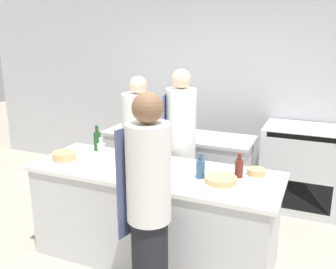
# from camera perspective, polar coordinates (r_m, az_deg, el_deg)

# --- Properties ---
(ground_plane) EXTENTS (16.00, 16.00, 0.00)m
(ground_plane) POSITION_cam_1_polar(r_m,az_deg,el_deg) (3.94, -2.11, -18.09)
(ground_plane) COLOR #A89E8E
(wall_back) EXTENTS (8.00, 0.06, 2.80)m
(wall_back) POSITION_cam_1_polar(r_m,az_deg,el_deg) (5.34, 7.60, 7.03)
(wall_back) COLOR silver
(wall_back) RESTS_ON ground_plane
(prep_counter) EXTENTS (2.37, 0.84, 0.93)m
(prep_counter) POSITION_cam_1_polar(r_m,az_deg,el_deg) (3.70, -2.18, -12.07)
(prep_counter) COLOR silver
(prep_counter) RESTS_ON ground_plane
(pass_counter) EXTENTS (1.89, 0.62, 0.93)m
(pass_counter) POSITION_cam_1_polar(r_m,az_deg,el_deg) (4.83, 1.45, -5.22)
(pass_counter) COLOR silver
(pass_counter) RESTS_ON ground_plane
(oven_range) EXTENTS (0.95, 0.69, 1.05)m
(oven_range) POSITION_cam_1_polar(r_m,az_deg,el_deg) (4.98, 19.64, -4.83)
(oven_range) COLOR silver
(oven_range) RESTS_ON ground_plane
(chef_at_prep_near) EXTENTS (0.38, 0.36, 1.78)m
(chef_at_prep_near) POSITION_cam_1_polar(r_m,az_deg,el_deg) (2.84, -2.95, -11.19)
(chef_at_prep_near) COLOR black
(chef_at_prep_near) RESTS_ON ground_plane
(chef_at_stove) EXTENTS (0.41, 0.39, 1.70)m
(chef_at_stove) POSITION_cam_1_polar(r_m,az_deg,el_deg) (4.35, -4.33, -2.35)
(chef_at_stove) COLOR black
(chef_at_stove) RESTS_ON ground_plane
(chef_at_pass_far) EXTENTS (0.37, 0.35, 1.80)m
(chef_at_pass_far) POSITION_cam_1_polar(r_m,az_deg,el_deg) (4.10, 1.90, -2.48)
(chef_at_pass_far) COLOR black
(chef_at_pass_far) RESTS_ON ground_plane
(bottle_olive_oil) EXTENTS (0.08, 0.08, 0.28)m
(bottle_olive_oil) POSITION_cam_1_polar(r_m,az_deg,el_deg) (4.09, -10.72, -0.92)
(bottle_olive_oil) COLOR #19471E
(bottle_olive_oil) RESTS_ON prep_counter
(bottle_vinegar) EXTENTS (0.08, 0.08, 0.22)m
(bottle_vinegar) POSITION_cam_1_polar(r_m,az_deg,el_deg) (3.84, -10.15, -2.39)
(bottle_vinegar) COLOR silver
(bottle_vinegar) RESTS_ON prep_counter
(bottle_wine) EXTENTS (0.08, 0.08, 0.23)m
(bottle_wine) POSITION_cam_1_polar(r_m,az_deg,el_deg) (3.64, -0.87, -3.08)
(bottle_wine) COLOR black
(bottle_wine) RESTS_ON prep_counter
(bottle_cooking_oil) EXTENTS (0.08, 0.08, 0.23)m
(bottle_cooking_oil) POSITION_cam_1_polar(r_m,az_deg,el_deg) (3.30, 4.97, -5.14)
(bottle_cooking_oil) COLOR #2D5175
(bottle_cooking_oil) RESTS_ON prep_counter
(bottle_sauce) EXTENTS (0.07, 0.07, 0.22)m
(bottle_sauce) POSITION_cam_1_polar(r_m,az_deg,el_deg) (3.36, 10.76, -4.99)
(bottle_sauce) COLOR #5B2319
(bottle_sauce) RESTS_ON prep_counter
(bottle_water) EXTENTS (0.07, 0.07, 0.19)m
(bottle_water) POSITION_cam_1_polar(r_m,az_deg,el_deg) (3.15, -2.09, -6.42)
(bottle_water) COLOR #B2A84C
(bottle_water) RESTS_ON prep_counter
(bowl_mixing_large) EXTENTS (0.26, 0.26, 0.07)m
(bowl_mixing_large) POSITION_cam_1_polar(r_m,az_deg,el_deg) (3.45, -4.21, -5.11)
(bowl_mixing_large) COLOR #B7BABC
(bowl_mixing_large) RESTS_ON prep_counter
(bowl_prep_small) EXTENTS (0.23, 0.23, 0.08)m
(bowl_prep_small) POSITION_cam_1_polar(r_m,az_deg,el_deg) (3.90, -15.55, -3.15)
(bowl_prep_small) COLOR tan
(bowl_prep_small) RESTS_ON prep_counter
(bowl_ceramic_blue) EXTENTS (0.17, 0.17, 0.05)m
(bowl_ceramic_blue) POSITION_cam_1_polar(r_m,az_deg,el_deg) (3.47, 13.28, -5.54)
(bowl_ceramic_blue) COLOR tan
(bowl_ceramic_blue) RESTS_ON prep_counter
(bowl_wooden_salad) EXTENTS (0.27, 0.27, 0.05)m
(bowl_wooden_salad) POSITION_cam_1_polar(r_m,az_deg,el_deg) (3.25, 8.05, -6.81)
(bowl_wooden_salad) COLOR tan
(bowl_wooden_salad) RESTS_ON prep_counter
(cup) EXTENTS (0.08, 0.08, 0.08)m
(cup) POSITION_cam_1_polar(r_m,az_deg,el_deg) (3.71, -5.82, -3.62)
(cup) COLOR #B2382D
(cup) RESTS_ON prep_counter
(cutting_board) EXTENTS (0.30, 0.26, 0.01)m
(cutting_board) POSITION_cam_1_polar(r_m,az_deg,el_deg) (3.63, -10.18, -4.77)
(cutting_board) COLOR white
(cutting_board) RESTS_ON prep_counter
(stockpot) EXTENTS (0.26, 0.26, 0.21)m
(stockpot) POSITION_cam_1_polar(r_m,az_deg,el_deg) (4.98, -4.64, 2.25)
(stockpot) COLOR silver
(stockpot) RESTS_ON pass_counter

